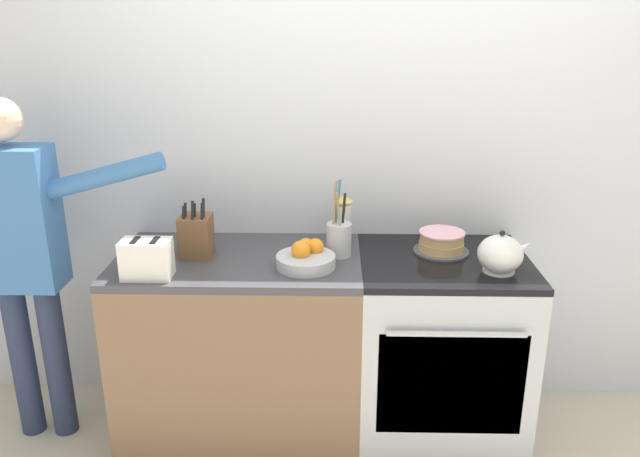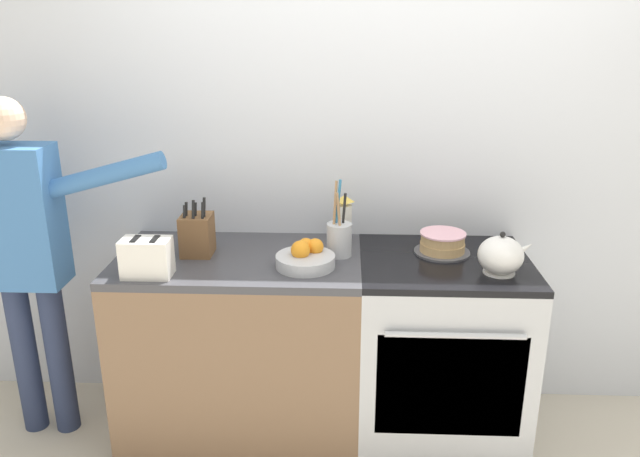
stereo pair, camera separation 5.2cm
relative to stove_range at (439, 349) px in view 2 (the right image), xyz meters
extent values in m
cube|color=silver|center=(-0.27, 0.35, 0.85)|extent=(8.00, 0.04, 2.60)
cube|color=brown|center=(-0.93, 0.00, -0.02)|extent=(1.10, 0.66, 0.86)
cube|color=#3D3D42|center=(-0.93, 0.00, 0.43)|extent=(1.10, 0.66, 0.03)
cube|color=#B7BABF|center=(0.00, 0.00, -0.02)|extent=(0.75, 0.66, 0.87)
cube|color=black|center=(0.00, -0.32, 0.01)|extent=(0.62, 0.01, 0.48)
cylinder|color=#B7BABF|center=(0.00, -0.35, 0.26)|extent=(0.57, 0.02, 0.02)
cube|color=black|center=(0.00, 0.00, 0.43)|extent=(0.75, 0.66, 0.03)
cylinder|color=#4C4C51|center=(0.00, 0.09, 0.45)|extent=(0.25, 0.25, 0.01)
cylinder|color=tan|center=(0.00, 0.09, 0.48)|extent=(0.20, 0.20, 0.04)
cylinder|color=tan|center=(0.00, 0.09, 0.52)|extent=(0.20, 0.20, 0.04)
cylinder|color=#EFB2C1|center=(0.00, 0.09, 0.54)|extent=(0.21, 0.21, 0.01)
cylinder|color=white|center=(0.20, -0.14, 0.45)|extent=(0.13, 0.13, 0.01)
ellipsoid|color=white|center=(0.20, -0.14, 0.53)|extent=(0.19, 0.19, 0.16)
cone|color=white|center=(0.29, -0.14, 0.56)|extent=(0.09, 0.04, 0.08)
sphere|color=black|center=(0.20, -0.14, 0.62)|extent=(0.02, 0.02, 0.02)
cube|color=brown|center=(-1.11, 0.03, 0.54)|extent=(0.14, 0.15, 0.18)
cylinder|color=black|center=(-1.16, -0.01, 0.66)|extent=(0.01, 0.03, 0.06)
cylinder|color=black|center=(-1.11, -0.01, 0.67)|extent=(0.01, 0.04, 0.08)
cylinder|color=black|center=(-1.07, -0.01, 0.67)|extent=(0.01, 0.03, 0.07)
cylinder|color=black|center=(-1.16, 0.03, 0.66)|extent=(0.01, 0.03, 0.06)
cylinder|color=black|center=(-1.11, 0.03, 0.66)|extent=(0.01, 0.03, 0.06)
cylinder|color=black|center=(-1.07, 0.02, 0.67)|extent=(0.01, 0.04, 0.09)
cylinder|color=#B7BABF|center=(-0.47, 0.04, 0.52)|extent=(0.11, 0.11, 0.15)
cylinder|color=#A37A51|center=(-0.50, 0.04, 0.64)|extent=(0.03, 0.07, 0.29)
cylinder|color=#A37A51|center=(-0.47, 0.01, 0.62)|extent=(0.03, 0.01, 0.25)
cylinder|color=black|center=(-0.46, 0.05, 0.62)|extent=(0.03, 0.03, 0.24)
cylinder|color=teal|center=(-0.48, 0.06, 0.65)|extent=(0.04, 0.03, 0.29)
cylinder|color=#B7BABF|center=(-0.62, -0.11, 0.47)|extent=(0.26, 0.26, 0.05)
sphere|color=orange|center=(-0.64, -0.10, 0.52)|extent=(0.08, 0.08, 0.08)
sphere|color=orange|center=(-0.58, -0.05, 0.52)|extent=(0.07, 0.07, 0.07)
sphere|color=orange|center=(-0.62, -0.04, 0.52)|extent=(0.07, 0.07, 0.07)
cube|color=silver|center=(-1.26, -0.23, 0.53)|extent=(0.20, 0.12, 0.16)
cube|color=black|center=(-1.31, -0.23, 0.61)|extent=(0.02, 0.08, 0.00)
cube|color=black|center=(-1.22, -0.23, 0.61)|extent=(0.02, 0.08, 0.00)
cube|color=black|center=(-1.37, -0.23, 0.56)|extent=(0.02, 0.02, 0.01)
cube|color=white|center=(-0.45, 0.21, 0.54)|extent=(0.07, 0.07, 0.18)
pyramid|color=#E0BC4C|center=(-0.45, 0.21, 0.66)|extent=(0.07, 0.07, 0.03)
cylinder|color=#283351|center=(-1.96, -0.05, -0.06)|extent=(0.11, 0.11, 0.77)
cylinder|color=#283351|center=(-1.80, -0.05, -0.06)|extent=(0.11, 0.11, 0.77)
cube|color=#3D70AD|center=(-1.88, -0.05, 0.64)|extent=(0.34, 0.20, 0.64)
cylinder|color=#3D70AD|center=(-1.48, -0.05, 0.83)|extent=(0.54, 0.08, 0.22)
sphere|color=beige|center=(-1.88, -0.05, 1.07)|extent=(0.18, 0.18, 0.18)
camera|label=1|loc=(-0.50, -2.59, 1.48)|focal=35.00mm
camera|label=2|loc=(-0.45, -2.59, 1.48)|focal=35.00mm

